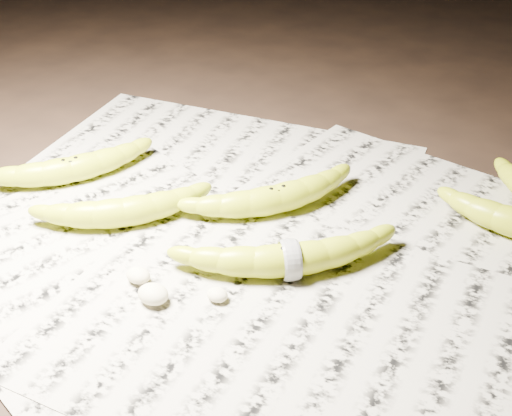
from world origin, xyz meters
The scene contains 10 objects.
ground centered at (0.00, 0.00, 0.00)m, with size 3.00×3.00×0.00m, color black.
newspaper_patch centered at (0.02, -0.01, 0.00)m, with size 0.90×0.70×0.01m, color #ACA694.
banana_left_a centered at (-0.27, -0.01, 0.03)m, with size 0.22×0.06×0.04m, color #ACB817, non-canonical shape.
banana_left_b centered at (-0.14, -0.06, 0.03)m, with size 0.20×0.06×0.04m, color #ACB817, non-canonical shape.
banana_center centered at (0.02, 0.06, 0.03)m, with size 0.22×0.06×0.04m, color #ACB817, non-canonical shape.
banana_taped centered at (0.09, -0.04, 0.03)m, with size 0.24×0.06×0.04m, color #ACB817, non-canonical shape.
measuring_tape centered at (0.09, -0.04, 0.03)m, with size 0.05×0.05×0.00m, color white.
flesh_chunk_a centered at (-0.01, -0.17, 0.02)m, with size 0.04×0.03×0.02m, color beige.
flesh_chunk_b centered at (-0.05, -0.15, 0.02)m, with size 0.03×0.02×0.02m, color beige.
flesh_chunk_c centered at (0.05, -0.13, 0.02)m, with size 0.02×0.02×0.01m, color beige.
Camera 1 is at (0.40, -0.63, 0.53)m, focal length 50.00 mm.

